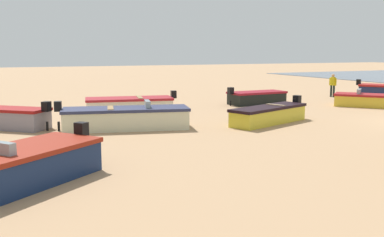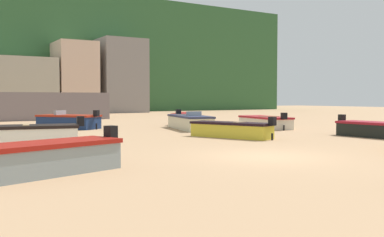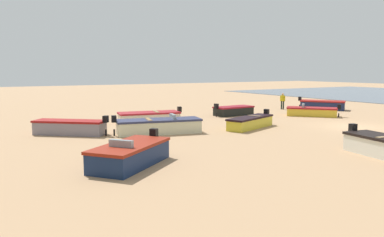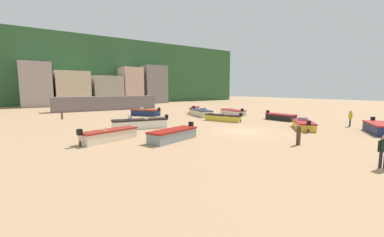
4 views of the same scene
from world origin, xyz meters
TOP-DOWN VIEW (x-y plane):
  - ground_plane at (0.00, 0.00)m, footprint 160.00×160.00m
  - harbor_pier at (-3.86, 30.00)m, footprint 17.91×2.40m
  - townhouse_centre_right at (0.78, 46.80)m, footprint 6.92×5.60m
  - townhouse_right at (6.98, 47.04)m, footprint 4.98×6.07m
  - townhouse_far_right at (13.43, 46.72)m, footprint 6.17×5.44m
  - boat_yellow_0 at (3.24, 6.46)m, footprint 2.67×4.59m
  - boat_cream_1 at (9.33, 11.10)m, footprint 2.58×4.88m
  - boat_cream_2 at (4.49, 12.69)m, footprint 2.79×5.50m
  - boat_navy_3 at (-1.98, 17.12)m, footprint 3.81×4.21m
  - boat_black_4 at (9.59, 3.06)m, footprint 1.66×3.82m
  - boat_grey_7 at (-7.25, 0.15)m, footprint 4.46×2.64m
  - boat_white_8 at (-7.10, 6.81)m, footprint 5.52×2.43m
  - boat_grey_10 at (6.85, 17.46)m, footprint 3.79×4.13m

SIDE VIEW (x-z plane):
  - ground_plane at x=0.00m, z-range 0.00..0.00m
  - boat_cream_1 at x=9.33m, z-range -0.15..0.94m
  - boat_black_4 at x=9.59m, z-range -0.15..0.94m
  - boat_yellow_0 at x=3.24m, z-range -0.15..0.94m
  - boat_grey_7 at x=-7.25m, z-range -0.15..1.01m
  - boat_grey_10 at x=6.85m, z-range -0.15..1.04m
  - boat_cream_2 at x=4.49m, z-range -0.15..1.06m
  - boat_navy_3 at x=-1.98m, z-range -0.15..1.08m
  - boat_white_8 at x=-7.10m, z-range -0.15..1.08m
  - harbor_pier at x=-3.86m, z-range 0.00..2.50m
  - townhouse_centre_right at x=0.78m, z-range 0.00..7.01m
  - townhouse_right at x=6.98m, z-range 0.00..9.37m
  - townhouse_far_right at x=13.43m, z-range 0.00..10.18m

